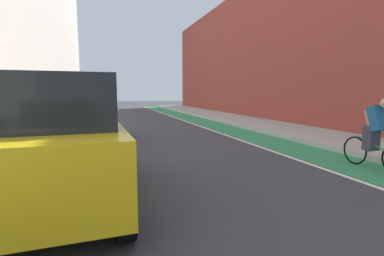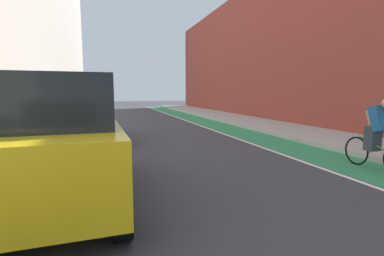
% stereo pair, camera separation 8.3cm
% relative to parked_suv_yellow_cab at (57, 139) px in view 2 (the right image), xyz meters
% --- Properties ---
extents(ground_plane, '(89.89, 89.89, 0.00)m').
position_rel_parked_suv_yellow_cab_xyz_m(ground_plane, '(3.08, 6.28, -1.02)').
color(ground_plane, '#38383D').
extents(bike_lane_paint, '(1.60, 40.86, 0.00)m').
position_rel_parked_suv_yellow_cab_xyz_m(bike_lane_paint, '(6.40, 8.28, -1.02)').
color(bike_lane_paint, '#2D8451').
rests_on(bike_lane_paint, ground).
extents(lane_divider_stripe, '(0.12, 40.86, 0.00)m').
position_rel_parked_suv_yellow_cab_xyz_m(lane_divider_stripe, '(5.50, 8.28, -1.01)').
color(lane_divider_stripe, white).
rests_on(lane_divider_stripe, ground).
extents(sidewalk_right, '(2.94, 40.86, 0.14)m').
position_rel_parked_suv_yellow_cab_xyz_m(sidewalk_right, '(8.67, 8.28, -0.95)').
color(sidewalk_right, '#A8A59E').
rests_on(sidewalk_right, ground).
extents(building_facade_right, '(2.40, 36.86, 8.78)m').
position_rel_parked_suv_yellow_cab_xyz_m(building_facade_right, '(11.34, 10.28, 3.37)').
color(building_facade_right, brown).
rests_on(building_facade_right, ground).
extents(parked_suv_yellow_cab, '(2.03, 4.48, 1.98)m').
position_rel_parked_suv_yellow_cab_xyz_m(parked_suv_yellow_cab, '(0.00, 0.00, 0.00)').
color(parked_suv_yellow_cab, yellow).
rests_on(parked_suv_yellow_cab, ground).
extents(parked_sedan_white, '(2.03, 4.65, 1.53)m').
position_rel_parked_suv_yellow_cab_xyz_m(parked_sedan_white, '(-0.00, 6.01, -0.23)').
color(parked_sedan_white, silver).
rests_on(parked_sedan_white, ground).
extents(cyclist_trailing, '(0.48, 1.73, 1.62)m').
position_rel_parked_suv_yellow_cab_xyz_m(cyclist_trailing, '(6.53, -0.07, -0.17)').
color(cyclist_trailing, black).
rests_on(cyclist_trailing, ground).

